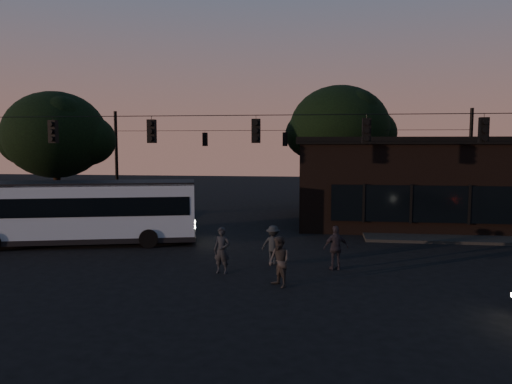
# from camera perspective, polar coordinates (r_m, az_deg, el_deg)

# --- Properties ---
(ground) EXTENTS (120.00, 120.00, 0.00)m
(ground) POSITION_cam_1_polar(r_m,az_deg,el_deg) (17.62, -1.76, -11.02)
(ground) COLOR black
(ground) RESTS_ON ground
(sidewalk_far_right) EXTENTS (14.00, 10.00, 0.15)m
(sidewalk_far_right) POSITION_cam_1_polar(r_m,az_deg,el_deg) (32.40, 24.14, -3.74)
(sidewalk_far_right) COLOR black
(sidewalk_far_right) RESTS_ON ground
(sidewalk_far_left) EXTENTS (14.00, 10.00, 0.15)m
(sidewalk_far_left) POSITION_cam_1_polar(r_m,az_deg,el_deg) (35.30, -20.84, -2.89)
(sidewalk_far_left) COLOR black
(sidewalk_far_left) RESTS_ON ground
(building) EXTENTS (15.40, 10.41, 5.40)m
(building) POSITION_cam_1_polar(r_m,az_deg,el_deg) (33.31, 18.41, 1.27)
(building) COLOR black
(building) RESTS_ON ground
(tree_behind) EXTENTS (7.60, 7.60, 9.43)m
(tree_behind) POSITION_cam_1_polar(r_m,az_deg,el_deg) (38.70, 9.54, 7.19)
(tree_behind) COLOR black
(tree_behind) RESTS_ON ground
(tree_left) EXTENTS (6.40, 6.40, 8.30)m
(tree_left) POSITION_cam_1_polar(r_m,az_deg,el_deg) (34.08, -21.96, 6.05)
(tree_left) COLOR black
(tree_left) RESTS_ON ground
(signal_rig_near) EXTENTS (26.24, 0.30, 7.50)m
(signal_rig_near) POSITION_cam_1_polar(r_m,az_deg,el_deg) (20.86, -0.00, 3.96)
(signal_rig_near) COLOR black
(signal_rig_near) RESTS_ON ground
(signal_rig_far) EXTENTS (26.24, 0.30, 7.50)m
(signal_rig_far) POSITION_cam_1_polar(r_m,az_deg,el_deg) (36.78, 3.33, 4.25)
(signal_rig_far) COLOR black
(signal_rig_far) RESTS_ON ground
(bus) EXTENTS (11.47, 5.34, 3.15)m
(bus) POSITION_cam_1_polar(r_m,az_deg,el_deg) (26.27, -19.24, -1.89)
(bus) COLOR #9AACC4
(bus) RESTS_ON ground
(pedestrian_a) EXTENTS (0.73, 0.55, 1.81)m
(pedestrian_a) POSITION_cam_1_polar(r_m,az_deg,el_deg) (19.50, -3.91, -6.67)
(pedestrian_a) COLOR black
(pedestrian_a) RESTS_ON ground
(pedestrian_b) EXTENTS (1.08, 1.11, 1.80)m
(pedestrian_b) POSITION_cam_1_polar(r_m,az_deg,el_deg) (17.67, 2.68, -7.96)
(pedestrian_b) COLOR #2B2827
(pedestrian_b) RESTS_ON ground
(pedestrian_c) EXTENTS (1.13, 0.75, 1.78)m
(pedestrian_c) POSITION_cam_1_polar(r_m,az_deg,el_deg) (20.23, 9.12, -6.32)
(pedestrian_c) COLOR #242027
(pedestrian_c) RESTS_ON ground
(pedestrian_d) EXTENTS (1.18, 0.88, 1.62)m
(pedestrian_d) POSITION_cam_1_polar(r_m,az_deg,el_deg) (20.98, 1.97, -6.04)
(pedestrian_d) COLOR black
(pedestrian_d) RESTS_ON ground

